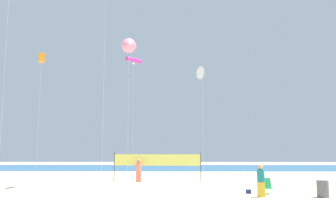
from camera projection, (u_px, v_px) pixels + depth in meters
ground_plane at (143, 203)px, 16.76m from camera, size 120.00×120.00×0.00m
ocean_band at (164, 167)px, 51.94m from camera, size 120.00×20.00×0.01m
beachgoer_teal_shirt at (261, 179)px, 19.06m from camera, size 0.40×0.40×1.75m
beachgoer_coral_shirt at (139, 169)px, 28.21m from camera, size 0.42×0.42×1.84m
folding_beach_chair at (267, 186)px, 20.48m from camera, size 0.52×0.65×0.89m
trash_barrel at (323, 189)px, 18.86m from camera, size 0.62×0.62×0.90m
volleyball_net at (157, 161)px, 28.45m from camera, size 7.09×0.93×2.40m
beach_handbag at (249, 192)px, 20.50m from camera, size 0.30×0.15×0.24m
kite_pink_delta at (129, 45)px, 33.41m from camera, size 1.50×0.79×13.10m
kite_white_delta at (202, 73)px, 32.82m from camera, size 1.05×1.27×10.23m
kite_orange_box at (42, 58)px, 37.23m from camera, size 0.79×0.79×12.64m
kite_magenta_tube at (134, 60)px, 37.75m from camera, size 1.64×1.68×12.30m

